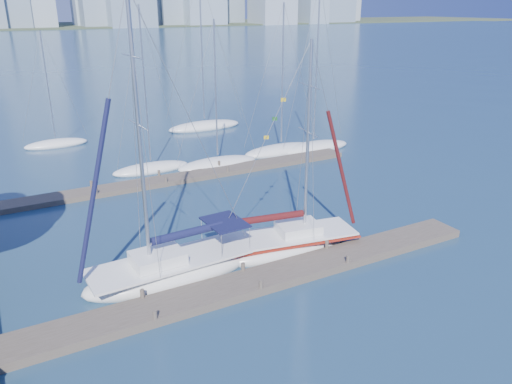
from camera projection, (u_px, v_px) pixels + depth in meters
ground at (252, 286)px, 23.69m from camera, size 700.00×700.00×0.00m
near_dock at (252, 282)px, 23.62m from camera, size 26.00×2.00×0.40m
far_dock at (175, 179)px, 37.67m from camera, size 30.00×1.80×0.36m
sailboat_navy at (170, 258)px, 24.01m from camera, size 8.61×3.22×13.87m
sailboat_maroon at (289, 234)px, 26.95m from camera, size 8.20×3.85×11.57m
bg_boat_2 at (151, 168)px, 39.92m from camera, size 6.50×3.96×12.86m
bg_boat_3 at (218, 164)px, 41.00m from camera, size 6.96×2.38×11.88m
bg_boat_4 at (281, 150)px, 44.74m from camera, size 7.38×2.77×13.07m
bg_boat_5 at (313, 147)px, 45.64m from camera, size 7.77×3.71×14.79m
bg_boat_6 at (56, 144)px, 46.94m from camera, size 5.69×2.02×10.70m
bg_boat_7 at (205, 126)px, 53.48m from camera, size 8.38×5.60×16.15m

